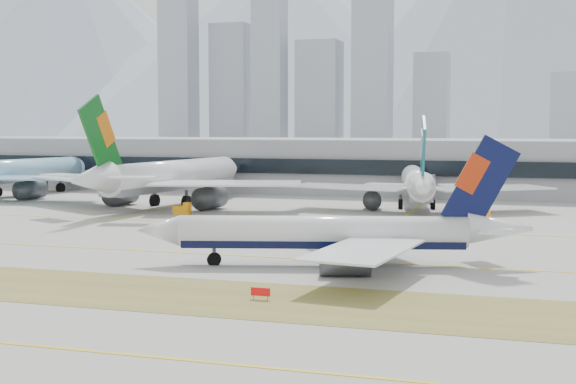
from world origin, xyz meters
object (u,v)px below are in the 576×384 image
(widebody_korean, at_px, (4,174))
(terminal, at_px, (368,165))
(widebody_eva, at_px, (167,178))
(taxiing_airliner, at_px, (337,234))
(widebody_cathay, at_px, (417,185))

(widebody_korean, xyz_separation_m, terminal, (87.71, 48.52, 1.26))
(widebody_eva, bearing_deg, taxiing_airliner, -132.55)
(terminal, bearing_deg, widebody_korean, -151.05)
(taxiing_airliner, bearing_deg, widebody_cathay, -104.84)
(widebody_korean, distance_m, widebody_eva, 53.38)
(terminal, bearing_deg, widebody_eva, -120.98)
(widebody_cathay, xyz_separation_m, terminal, (-20.90, 47.39, 1.87))
(widebody_cathay, bearing_deg, widebody_korean, 79.69)
(widebody_korean, bearing_deg, widebody_cathay, -77.12)
(taxiing_airliner, bearing_deg, widebody_korean, -49.49)
(widebody_eva, bearing_deg, widebody_cathay, -71.98)
(widebody_eva, distance_m, widebody_cathay, 57.41)
(taxiing_airliner, distance_m, widebody_korean, 132.03)
(widebody_korean, bearing_deg, widebody_eva, -88.88)
(widebody_korean, bearing_deg, taxiing_airliner, -112.39)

